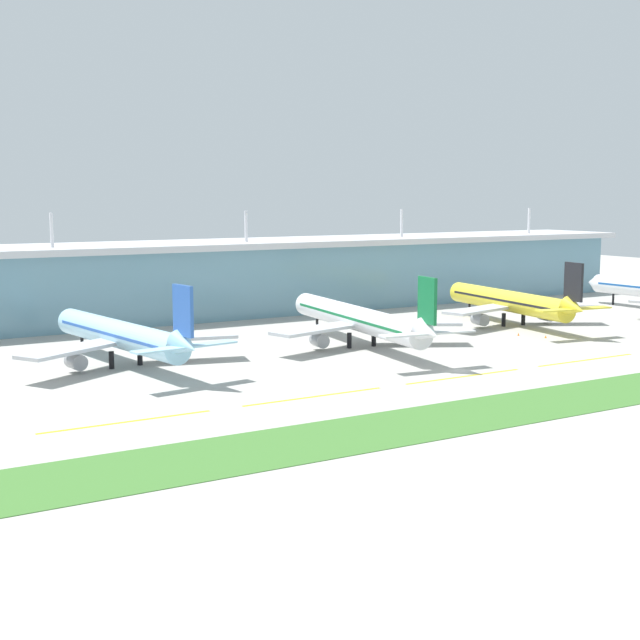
{
  "coord_description": "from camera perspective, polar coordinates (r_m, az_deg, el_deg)",
  "views": [
    {
      "loc": [
        -113.85,
        -135.59,
        35.07
      ],
      "look_at": [
        -11.94,
        34.97,
        7.0
      ],
      "focal_mm": 49.48,
      "sensor_mm": 36.0,
      "label": 1
    }
  ],
  "objects": [
    {
      "name": "ground_plane",
      "position": [
        180.49,
        9.0,
        -3.26
      ],
      "size": [
        600.0,
        600.0,
        0.0
      ],
      "primitive_type": "plane",
      "color": "#A8A59E"
    },
    {
      "name": "terminal_building",
      "position": [
        265.15,
        -5.3,
        2.81
      ],
      "size": [
        288.0,
        34.0,
        30.74
      ],
      "color": "#6693A8",
      "rests_on": "ground"
    },
    {
      "name": "airliner_near_middle",
      "position": [
        186.84,
        -12.69,
        -0.97
      ],
      "size": [
        48.34,
        60.24,
        18.9
      ],
      "color": "#9ED1EA",
      "rests_on": "ground"
    },
    {
      "name": "airliner_center",
      "position": [
        206.36,
        2.53,
        0.06
      ],
      "size": [
        48.47,
        70.58,
        18.9
      ],
      "color": "silver",
      "rests_on": "ground"
    },
    {
      "name": "airliner_far_middle",
      "position": [
        245.64,
        12.24,
        1.17
      ],
      "size": [
        48.38,
        60.56,
        18.9
      ],
      "color": "yellow",
      "rests_on": "ground"
    },
    {
      "name": "taxiway_stripe_west",
      "position": [
        141.88,
        -12.38,
        -6.45
      ],
      "size": [
        28.0,
        0.7,
        0.04
      ],
      "primitive_type": "cube",
      "color": "yellow",
      "rests_on": "ground"
    },
    {
      "name": "taxiway_stripe_mid_west",
      "position": [
        155.56,
        -0.38,
        -4.98
      ],
      "size": [
        28.0,
        0.7,
        0.04
      ],
      "primitive_type": "cube",
      "color": "yellow",
      "rests_on": "ground"
    },
    {
      "name": "taxiway_stripe_centre",
      "position": [
        174.87,
        9.28,
        -3.63
      ],
      "size": [
        28.0,
        0.7,
        0.04
      ],
      "primitive_type": "cube",
      "color": "yellow",
      "rests_on": "ground"
    },
    {
      "name": "taxiway_stripe_mid_east",
      "position": [
        198.18,
        16.84,
        -2.49
      ],
      "size": [
        28.0,
        0.7,
        0.04
      ],
      "primitive_type": "cube",
      "color": "yellow",
      "rests_on": "ground"
    },
    {
      "name": "grass_verge",
      "position": [
        159.61,
        15.78,
        -4.94
      ],
      "size": [
        300.0,
        18.0,
        0.1
      ],
      "primitive_type": "cube",
      "color": "#3D702D",
      "rests_on": "ground"
    },
    {
      "name": "safety_cone_left_wingtip",
      "position": [
        226.08,
        14.39,
        -1.05
      ],
      "size": [
        0.56,
        0.56,
        0.7
      ],
      "primitive_type": "cone",
      "color": "orange",
      "rests_on": "ground"
    },
    {
      "name": "safety_cone_nose_front",
      "position": [
        228.32,
        12.71,
        -0.9
      ],
      "size": [
        0.56,
        0.56,
        0.7
      ],
      "primitive_type": "cone",
      "color": "orange",
      "rests_on": "ground"
    }
  ]
}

